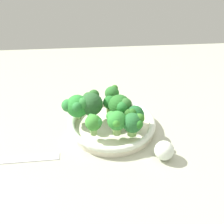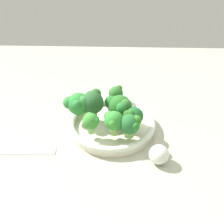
# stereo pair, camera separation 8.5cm
# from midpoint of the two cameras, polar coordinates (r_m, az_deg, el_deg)

# --- Properties ---
(ground_plane) EXTENTS (1.30, 1.30, 0.03)m
(ground_plane) POSITION_cam_midpoint_polar(r_m,az_deg,el_deg) (0.91, 1.81, -3.36)
(ground_plane) COLOR #ADB098
(bowl) EXTENTS (0.26, 0.26, 0.03)m
(bowl) POSITION_cam_midpoint_polar(r_m,az_deg,el_deg) (0.87, 2.77, -2.64)
(bowl) COLOR #EFE7CD
(bowl) RESTS_ON ground_plane
(broccoli_floret_0) EXTENTS (0.07, 0.08, 0.08)m
(broccoli_floret_0) POSITION_cam_midpoint_polar(r_m,az_deg,el_deg) (0.86, -1.05, 2.04)
(broccoli_floret_0) COLOR #98C76A
(broccoli_floret_0) RESTS_ON bowl
(broccoli_floret_1) EXTENTS (0.06, 0.05, 0.06)m
(broccoli_floret_1) POSITION_cam_midpoint_polar(r_m,az_deg,el_deg) (0.82, 7.08, -0.94)
(broccoli_floret_1) COLOR #9BCE69
(broccoli_floret_1) RESTS_ON bowl
(broccoli_floret_2) EXTENTS (0.04, 0.04, 0.06)m
(broccoli_floret_2) POSITION_cam_midpoint_polar(r_m,az_deg,el_deg) (0.88, 2.66, 1.70)
(broccoli_floret_2) COLOR #92C861
(broccoli_floret_2) RESTS_ON bowl
(broccoli_floret_3) EXTENTS (0.07, 0.07, 0.08)m
(broccoli_floret_3) POSITION_cam_midpoint_polar(r_m,az_deg,el_deg) (0.84, 4.60, 0.97)
(broccoli_floret_3) COLOR #8FC962
(broccoli_floret_3) RESTS_ON bowl
(broccoli_floret_4) EXTENTS (0.05, 0.05, 0.06)m
(broccoli_floret_4) POSITION_cam_midpoint_polar(r_m,az_deg,el_deg) (0.93, 3.45, 3.57)
(broccoli_floret_4) COLOR #90D067
(broccoli_floret_4) RESTS_ON bowl
(broccoli_floret_5) EXTENTS (0.05, 0.05, 0.06)m
(broccoli_floret_5) POSITION_cam_midpoint_polar(r_m,az_deg,el_deg) (0.79, -1.04, -1.95)
(broccoli_floret_5) COLOR #8FC065
(broccoli_floret_5) RESTS_ON bowl
(broccoli_floret_6) EXTENTS (0.06, 0.06, 0.07)m
(broccoli_floret_6) POSITION_cam_midpoint_polar(r_m,az_deg,el_deg) (0.79, 3.37, -1.90)
(broccoli_floret_6) COLOR #90BE63
(broccoli_floret_6) RESTS_ON bowl
(broccoli_floret_7) EXTENTS (0.08, 0.07, 0.08)m
(broccoli_floret_7) POSITION_cam_midpoint_polar(r_m,az_deg,el_deg) (0.86, -3.93, 1.55)
(broccoli_floret_7) COLOR #90C16A
(broccoli_floret_7) RESTS_ON bowl
(broccoli_floret_8) EXTENTS (0.06, 0.06, 0.07)m
(broccoli_floret_8) POSITION_cam_midpoint_polar(r_m,az_deg,el_deg) (0.78, 6.83, -2.49)
(broccoli_floret_8) COLOR #8DC563
(broccoli_floret_8) RESTS_ON bowl
(garlic_bulb) EXTENTS (0.05, 0.05, 0.05)m
(garlic_bulb) POSITION_cam_midpoint_polar(r_m,az_deg,el_deg) (0.78, 12.33, -8.29)
(garlic_bulb) COLOR white
(garlic_bulb) RESTS_ON ground_plane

